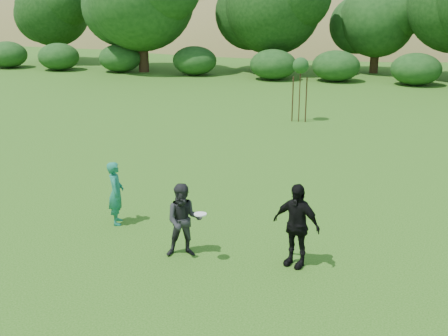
# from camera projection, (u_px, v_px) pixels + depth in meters

# --- Properties ---
(ground) EXTENTS (120.00, 120.00, 0.00)m
(ground) POSITION_uv_depth(u_px,v_px,m) (187.00, 254.00, 12.49)
(ground) COLOR #19470C
(ground) RESTS_ON ground
(player_teal) EXTENTS (0.59, 0.69, 1.61)m
(player_teal) POSITION_uv_depth(u_px,v_px,m) (116.00, 193.00, 13.92)
(player_teal) COLOR #187057
(player_teal) RESTS_ON ground
(player_grey) EXTENTS (0.97, 0.86, 1.66)m
(player_grey) POSITION_uv_depth(u_px,v_px,m) (184.00, 220.00, 12.18)
(player_grey) COLOR #242526
(player_grey) RESTS_ON ground
(player_black) EXTENTS (1.16, 0.77, 1.83)m
(player_black) POSITION_uv_depth(u_px,v_px,m) (296.00, 225.00, 11.73)
(player_black) COLOR black
(player_black) RESTS_ON ground
(frisbee) EXTENTS (0.27, 0.27, 0.04)m
(frisbee) POSITION_uv_depth(u_px,v_px,m) (200.00, 214.00, 11.77)
(frisbee) COLOR white
(frisbee) RESTS_ON ground
(sapling) EXTENTS (0.70, 0.70, 2.85)m
(sapling) POSITION_uv_depth(u_px,v_px,m) (301.00, 67.00, 24.42)
(sapling) COLOR #3C2817
(sapling) RESTS_ON ground
(hillside) EXTENTS (150.00, 72.00, 52.00)m
(hillside) POSITION_uv_depth(u_px,v_px,m) (350.00, 122.00, 78.93)
(hillside) COLOR olive
(hillside) RESTS_ON ground
(tree_row) EXTENTS (53.92, 10.38, 9.62)m
(tree_row) POSITION_uv_depth(u_px,v_px,m) (382.00, 3.00, 36.43)
(tree_row) COLOR #3A2616
(tree_row) RESTS_ON ground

